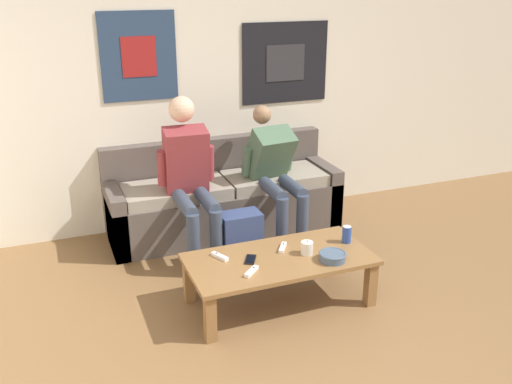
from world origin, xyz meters
The scene contains 14 objects.
ground_plane centered at (0.00, 0.00, 0.00)m, with size 18.00×18.00×0.00m, color brown.
wall_back centered at (0.00, 2.60, 1.28)m, with size 10.00×0.07×2.55m.
couch centered at (-0.10, 2.27, 0.29)m, with size 2.04×0.66×0.79m.
coffee_table centered at (-0.13, 0.95, 0.30)m, with size 1.27×0.62×0.36m.
person_seated_adult centered at (-0.49, 1.91, 0.69)m, with size 0.47×0.85×1.28m.
person_seated_teen centered at (0.26, 1.96, 0.61)m, with size 0.47×0.94×1.11m.
backpack centered at (-0.18, 1.58, 0.21)m, with size 0.32×0.23×0.44m.
ceramic_bowl centered at (0.18, 0.77, 0.39)m, with size 0.19×0.19×0.06m.
pillar_candle centered at (0.06, 0.92, 0.40)m, with size 0.09×0.09×0.10m.
drink_can_blue centered at (0.41, 0.99, 0.42)m, with size 0.07×0.07×0.12m.
game_controller_near_left centered at (-0.39, 0.81, 0.37)m, with size 0.13×0.12×0.03m.
game_controller_near_right centered at (-0.06, 1.05, 0.37)m, with size 0.11×0.14×0.03m.
game_controller_far_center centered at (-0.52, 1.08, 0.37)m, with size 0.09×0.14×0.03m.
cell_phone centered at (-0.33, 0.98, 0.36)m, with size 0.12×0.15×0.01m.
Camera 1 is at (-1.55, -2.24, 2.16)m, focal length 40.00 mm.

